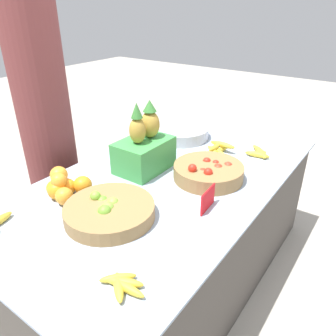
{
  "coord_description": "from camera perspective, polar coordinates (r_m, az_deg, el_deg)",
  "views": [
    {
      "loc": [
        -1.17,
        -0.84,
        1.43
      ],
      "look_at": [
        0.0,
        0.0,
        0.69
      ],
      "focal_mm": 35.0,
      "sensor_mm": 36.0,
      "label": 1
    }
  ],
  "objects": [
    {
      "name": "vendor_person",
      "position": [
        2.0,
        -20.52,
        7.46
      ],
      "size": [
        0.29,
        0.29,
        1.74
      ],
      "color": "brown",
      "rests_on": "ground_plane"
    },
    {
      "name": "banana_bunch_middle_left",
      "position": [
        1.93,
        15.56,
        2.55
      ],
      "size": [
        0.16,
        0.15,
        0.03
      ],
      "color": "gold",
      "rests_on": "market_table"
    },
    {
      "name": "tomato_basket",
      "position": [
        1.62,
        7.05,
        -0.64
      ],
      "size": [
        0.34,
        0.34,
        0.11
      ],
      "color": "olive",
      "rests_on": "market_table"
    },
    {
      "name": "produce_crate",
      "position": [
        1.67,
        -4.12,
        3.48
      ],
      "size": [
        0.29,
        0.2,
        0.37
      ],
      "color": "green",
      "rests_on": "market_table"
    },
    {
      "name": "metal_bowl",
      "position": [
        2.11,
        2.07,
        6.23
      ],
      "size": [
        0.37,
        0.37,
        0.07
      ],
      "color": "#B7B7BF",
      "rests_on": "market_table"
    },
    {
      "name": "banana_bunch_back_center",
      "position": [
        1.91,
        8.62,
        3.33
      ],
      "size": [
        0.17,
        0.17,
        0.06
      ],
      "color": "gold",
      "rests_on": "market_table"
    },
    {
      "name": "price_sign",
      "position": [
        1.38,
        6.95,
        -5.43
      ],
      "size": [
        0.13,
        0.02,
        0.1
      ],
      "rotation": [
        0.0,
        0.0,
        0.09
      ],
      "color": "red",
      "rests_on": "market_table"
    },
    {
      "name": "orange_pile",
      "position": [
        1.54,
        -17.71,
        -2.99
      ],
      "size": [
        0.19,
        0.17,
        0.13
      ],
      "color": "orange",
      "rests_on": "market_table"
    },
    {
      "name": "banana_bunch_front_center",
      "position": [
        1.07,
        -8.05,
        -19.35
      ],
      "size": [
        0.13,
        0.17,
        0.03
      ],
      "color": "gold",
      "rests_on": "market_table"
    },
    {
      "name": "ground_plane",
      "position": [
        2.03,
        0.0,
        -17.69
      ],
      "size": [
        12.0,
        12.0,
        0.0
      ],
      "primitive_type": "plane",
      "color": "#ADA599"
    },
    {
      "name": "lime_bowl",
      "position": [
        1.35,
        -10.19,
        -7.36
      ],
      "size": [
        0.37,
        0.37,
        0.09
      ],
      "color": "olive",
      "rests_on": "market_table"
    },
    {
      "name": "market_table",
      "position": [
        1.81,
        0.0,
        -10.47
      ],
      "size": [
        1.8,
        0.98,
        0.64
      ],
      "color": "#4C4742",
      "rests_on": "ground_plane"
    }
  ]
}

